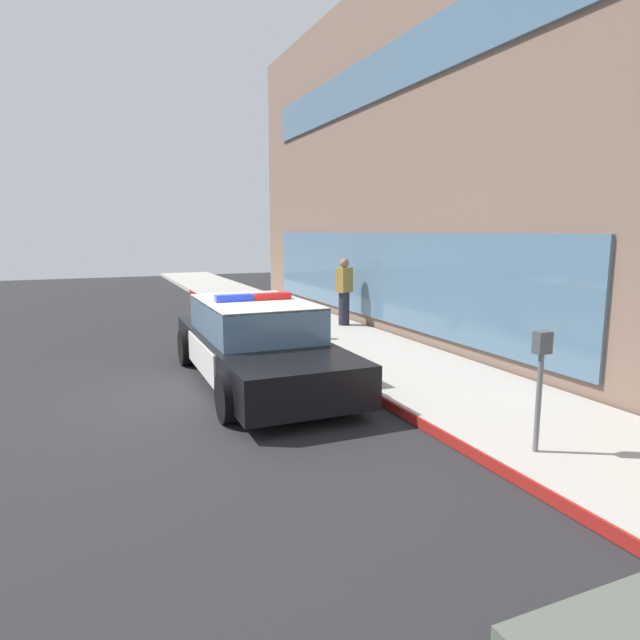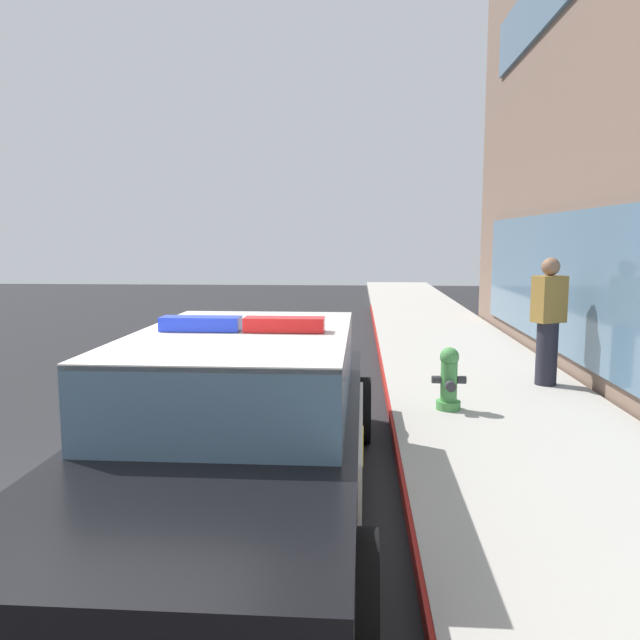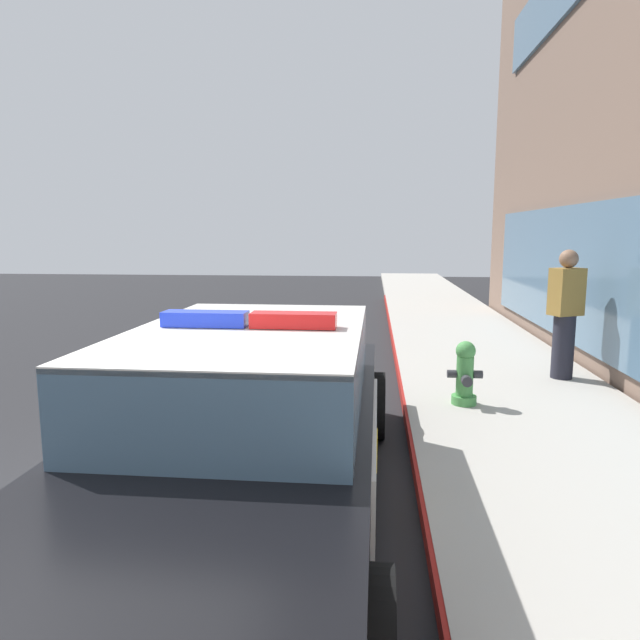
{
  "view_description": "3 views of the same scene",
  "coord_description": "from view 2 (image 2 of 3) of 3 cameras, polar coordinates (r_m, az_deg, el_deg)",
  "views": [
    {
      "loc": [
        8.18,
        -1.43,
        2.54
      ],
      "look_at": [
        -1.24,
        2.63,
        0.85
      ],
      "focal_mm": 30.37,
      "sensor_mm": 36.0,
      "label": 1
    },
    {
      "loc": [
        4.22,
        2.04,
        2.11
      ],
      "look_at": [
        -1.53,
        1.68,
        1.36
      ],
      "focal_mm": 35.03,
      "sensor_mm": 36.0,
      "label": 2
    },
    {
      "loc": [
        3.5,
        2.04,
        2.08
      ],
      "look_at": [
        -1.88,
        1.54,
        1.25
      ],
      "focal_mm": 31.97,
      "sensor_mm": 36.0,
      "label": 3
    }
  ],
  "objects": [
    {
      "name": "sidewalk",
      "position": [
        4.99,
        24.56,
        -17.3
      ],
      "size": [
        48.0,
        2.65,
        0.15
      ],
      "primitive_type": "cube",
      "color": "#B2ADA3",
      "rests_on": "ground"
    },
    {
      "name": "curb_red_paint",
      "position": [
        4.7,
        8.28,
        -18.28
      ],
      "size": [
        28.8,
        0.04,
        0.14
      ],
      "primitive_type": "cube",
      "color": "maroon",
      "rests_on": "ground"
    },
    {
      "name": "police_cruiser",
      "position": [
        4.97,
        -7.28,
        -9.3
      ],
      "size": [
        5.21,
        2.11,
        1.49
      ],
      "rotation": [
        0.0,
        0.0,
        -0.01
      ],
      "color": "black",
      "rests_on": "ground"
    },
    {
      "name": "pedestrian_on_sidewalk",
      "position": [
        8.85,
        20.12,
        -0.1
      ],
      "size": [
        0.41,
        0.47,
        1.71
      ],
      "rotation": [
        0.0,
        0.0,
        0.44
      ],
      "color": "#23232D",
      "rests_on": "sidewalk"
    },
    {
      "name": "ground",
      "position": [
        5.14,
        -21.23,
        -17.31
      ],
      "size": [
        48.0,
        48.0,
        0.0
      ],
      "primitive_type": "plane",
      "color": "#262628"
    },
    {
      "name": "fire_hydrant",
      "position": [
        7.34,
        11.7,
        -5.34
      ],
      "size": [
        0.34,
        0.39,
        0.73
      ],
      "color": "#4C994C",
      "rests_on": "sidewalk"
    }
  ]
}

